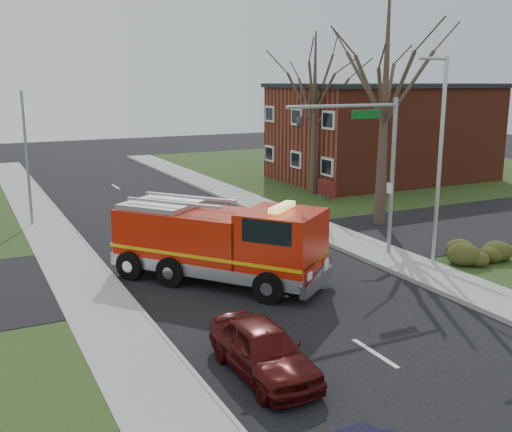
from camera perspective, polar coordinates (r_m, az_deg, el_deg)
name	(u,v)px	position (r m, az deg, el deg)	size (l,w,h in m)	color
ground	(274,289)	(22.21, 1.71, -6.92)	(120.00, 120.00, 0.00)	black
sidewalk_right	(406,264)	(25.57, 14.08, -4.46)	(2.40, 80.00, 0.15)	gray
sidewalk_left	(105,316)	(20.18, -14.20, -9.18)	(2.40, 80.00, 0.15)	gray
brick_building	(383,132)	(46.65, 11.97, 7.83)	(15.40, 10.40, 7.25)	maroon
health_center_sign	(327,189)	(37.63, 6.79, 2.61)	(0.12, 2.00, 1.40)	#551413
hedge_corner	(475,250)	(26.63, 20.13, -3.04)	(2.80, 2.00, 0.90)	#333A15
bare_tree_near	(386,82)	(31.19, 12.25, 12.38)	(6.00, 6.00, 12.00)	#34261E
bare_tree_far	(315,96)	(39.43, 5.60, 11.30)	(5.25, 5.25, 10.50)	#34261E
traffic_signal_mast	(369,150)	(25.16, 10.70, 6.23)	(5.29, 0.18, 6.80)	gray
streetlight_pole	(439,156)	(24.91, 17.04, 5.46)	(1.48, 0.16, 8.40)	#B7BABF
utility_pole_far	(27,160)	(32.78, -20.98, 4.97)	(0.14, 0.14, 7.00)	gray
fire_engine	(221,244)	(22.62, -3.40, -2.71)	(7.02, 7.95, 3.21)	red
parked_car_maroon	(263,349)	(15.86, 0.70, -12.59)	(1.65, 4.11, 1.40)	#440C0B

